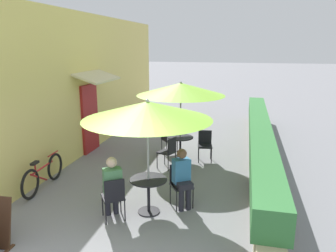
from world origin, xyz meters
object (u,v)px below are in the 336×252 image
(cafe_chair_near_left, at_px, (114,195))
(patio_table_mid, at_px, (180,144))
(cafe_chair_mid_left, at_px, (169,150))
(cafe_chair_mid_back, at_px, (167,138))
(patio_umbrella_mid, at_px, (181,89))
(seated_patron_near_right, at_px, (182,176))
(patio_umbrella_near, at_px, (147,111))
(cafe_chair_near_right, at_px, (180,182))
(cafe_chair_mid_right, at_px, (205,143))
(bicycle_leaning, at_px, (43,174))
(patio_table_near, at_px, (149,189))
(seated_patron_near_left, at_px, (112,185))

(cafe_chair_near_left, height_order, patio_table_mid, cafe_chair_near_left)
(cafe_chair_mid_left, relative_size, cafe_chair_mid_back, 1.00)
(patio_umbrella_mid, bearing_deg, seated_patron_near_right, -77.90)
(patio_table_mid, distance_m, patio_umbrella_mid, 1.58)
(patio_umbrella_near, bearing_deg, cafe_chair_near_right, 40.06)
(cafe_chair_near_left, height_order, cafe_chair_mid_right, same)
(cafe_chair_near_left, distance_m, bicycle_leaning, 2.37)
(bicycle_leaning, bearing_deg, cafe_chair_mid_left, 33.18)
(cafe_chair_mid_right, relative_size, bicycle_leaning, 0.50)
(cafe_chair_near_left, height_order, cafe_chair_near_right, same)
(patio_umbrella_mid, height_order, bicycle_leaning, patio_umbrella_mid)
(patio_umbrella_near, height_order, patio_table_mid, patio_umbrella_near)
(patio_umbrella_mid, xyz_separation_m, cafe_chair_mid_right, (0.69, 0.19, -1.56))
(seated_patron_near_right, xyz_separation_m, cafe_chair_mid_right, (0.10, 2.93, -0.17))
(cafe_chair_near_right, height_order, patio_table_mid, cafe_chair_near_right)
(patio_umbrella_near, bearing_deg, cafe_chair_mid_right, 77.91)
(cafe_chair_near_right, relative_size, cafe_chair_mid_back, 1.00)
(bicycle_leaning, bearing_deg, cafe_chair_near_left, -27.90)
(seated_patron_near_right, distance_m, cafe_chair_mid_right, 2.94)
(patio_table_near, relative_size, cafe_chair_mid_right, 0.85)
(seated_patron_near_right, xyz_separation_m, patio_table_mid, (-0.59, 2.74, -0.18))
(patio_table_mid, distance_m, bicycle_leaning, 3.77)
(cafe_chair_mid_right, bearing_deg, seated_patron_near_left, 61.04)
(cafe_chair_near_right, bearing_deg, bicycle_leaning, -34.75)
(cafe_chair_near_left, distance_m, patio_table_mid, 3.61)
(cafe_chair_mid_left, height_order, cafe_chair_mid_back, same)
(cafe_chair_mid_back, distance_m, bicycle_leaning, 3.82)
(cafe_chair_near_right, bearing_deg, cafe_chair_mid_right, -127.15)
(patio_table_mid, relative_size, cafe_chair_mid_back, 0.85)
(patio_umbrella_mid, relative_size, cafe_chair_mid_left, 2.82)
(cafe_chair_mid_right, distance_m, cafe_chair_mid_back, 1.23)
(patio_table_near, distance_m, bicycle_leaning, 2.75)
(cafe_chair_near_right, height_order, seated_patron_near_right, seated_patron_near_right)
(patio_umbrella_mid, xyz_separation_m, cafe_chair_mid_back, (-0.51, 0.50, -1.56))
(patio_umbrella_mid, bearing_deg, seated_patron_near_left, -100.23)
(seated_patron_near_left, bearing_deg, cafe_chair_mid_left, 46.97)
(patio_umbrella_mid, distance_m, bicycle_leaning, 4.15)
(patio_umbrella_mid, bearing_deg, patio_table_mid, 90.00)
(cafe_chair_near_right, xyz_separation_m, patio_table_mid, (-0.53, 2.65, -0.01))
(patio_table_near, xyz_separation_m, cafe_chair_mid_right, (0.71, 3.30, 0.01))
(cafe_chair_near_right, xyz_separation_m, seated_patron_near_right, (0.06, -0.09, 0.17))
(cafe_chair_mid_right, height_order, bicycle_leaning, cafe_chair_mid_right)
(bicycle_leaning, bearing_deg, seated_patron_near_right, -6.23)
(cafe_chair_near_right, distance_m, cafe_chair_mid_right, 2.85)
(cafe_chair_near_left, bearing_deg, patio_umbrella_near, 6.16)
(cafe_chair_mid_left, bearing_deg, cafe_chair_near_right, -139.43)
(patio_umbrella_mid, height_order, cafe_chair_mid_left, patio_umbrella_mid)
(cafe_chair_mid_left, bearing_deg, patio_umbrella_near, -155.43)
(cafe_chair_mid_left, bearing_deg, cafe_chair_mid_right, -23.84)
(cafe_chair_mid_back, bearing_deg, patio_umbrella_mid, 6.16)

